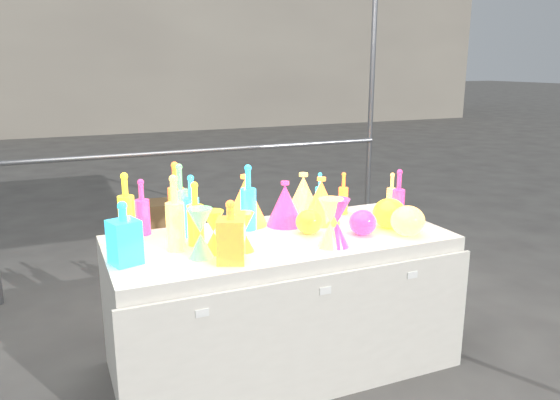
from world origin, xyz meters
name	(u,v)px	position (x,y,z in m)	size (l,w,h in m)	color
ground	(280,363)	(0.00, 0.00, 0.00)	(80.00, 80.00, 0.00)	#5F5C58
display_table	(281,302)	(0.00, -0.01, 0.37)	(1.84, 0.83, 0.75)	silver
background_building	(218,17)	(4.00, 14.00, 3.00)	(14.00, 6.00, 6.00)	#A49A88
cardboard_box_closed	(169,219)	(-0.07, 2.58, 0.18)	(0.48, 0.35, 0.35)	olive
cardboard_box_flat	(165,234)	(-0.12, 2.56, 0.03)	(0.78, 0.55, 0.07)	olive
bottle_0	(126,204)	(-0.74, 0.35, 0.92)	(0.09, 0.09, 0.34)	#C83D12
bottle_1	(192,206)	(-0.43, 0.18, 0.92)	(0.08, 0.08, 0.34)	#1D9A1C
bottle_2	(176,198)	(-0.49, 0.28, 0.95)	(0.09, 0.09, 0.39)	yellow
bottle_3	(142,207)	(-0.66, 0.33, 0.90)	(0.08, 0.08, 0.30)	#1C54A6
bottle_4	(175,213)	(-0.56, 0.00, 0.94)	(0.09, 0.09, 0.38)	#168D75
bottle_5	(180,199)	(-0.47, 0.25, 0.94)	(0.08, 0.08, 0.39)	#A22092
bottle_6	(195,213)	(-0.44, 0.05, 0.91)	(0.08, 0.08, 0.33)	#C83D12
bottle_7	(248,197)	(-0.11, 0.18, 0.93)	(0.09, 0.09, 0.37)	#1D9A1C
decanter_1	(231,231)	(-0.36, -0.27, 0.90)	(0.13, 0.13, 0.30)	yellow
decanter_2	(124,233)	(-0.81, -0.09, 0.90)	(0.13, 0.13, 0.30)	#1D9A1C
hourglass_0	(244,232)	(-0.25, -0.14, 0.85)	(0.10, 0.10, 0.20)	yellow
hourglass_1	(337,223)	(0.20, -0.26, 0.87)	(0.12, 0.12, 0.25)	#1C54A6
hourglass_2	(330,223)	(0.16, -0.26, 0.87)	(0.12, 0.12, 0.25)	#168D75
hourglass_3	(200,233)	(-0.47, -0.15, 0.87)	(0.12, 0.12, 0.24)	#A22092
hourglass_4	(213,232)	(-0.40, -0.11, 0.86)	(0.11, 0.11, 0.21)	#C83D12
globe_0	(389,215)	(0.63, -0.09, 0.82)	(0.18, 0.18, 0.15)	#C83D12
globe_1	(408,223)	(0.63, -0.26, 0.82)	(0.18, 0.18, 0.15)	#168D75
globe_2	(309,223)	(0.16, -0.02, 0.81)	(0.15, 0.15, 0.12)	yellow
globe_3	(363,224)	(0.42, -0.15, 0.81)	(0.15, 0.15, 0.12)	#1C54A6
lampshade_0	(246,200)	(-0.09, 0.28, 0.90)	(0.25, 0.25, 0.29)	#FDFC35
lampshade_1	(321,200)	(0.32, 0.14, 0.88)	(0.23, 0.23, 0.27)	#FDFC35
lampshade_2	(285,203)	(0.11, 0.19, 0.88)	(0.22, 0.22, 0.25)	#1C54A6
lampshade_3	(303,196)	(0.26, 0.26, 0.89)	(0.24, 0.24, 0.28)	#168D75
bottle_8	(320,193)	(0.41, 0.35, 0.88)	(0.06, 0.06, 0.25)	#1D9A1C
bottle_9	(343,193)	(0.53, 0.26, 0.88)	(0.06, 0.06, 0.26)	yellow
bottle_10	(398,197)	(0.71, -0.06, 0.91)	(0.07, 0.07, 0.32)	#1C54A6
bottle_11	(392,194)	(0.78, 0.11, 0.88)	(0.06, 0.06, 0.26)	#168D75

